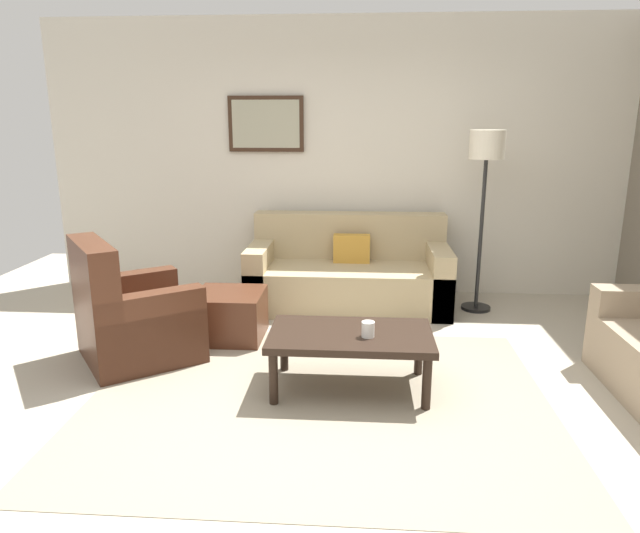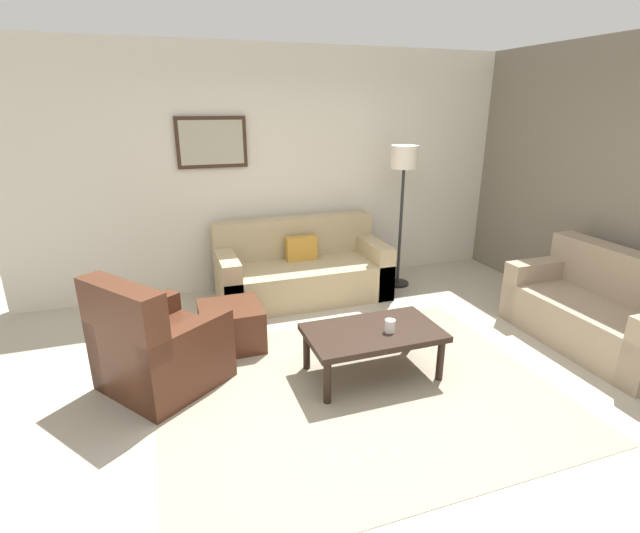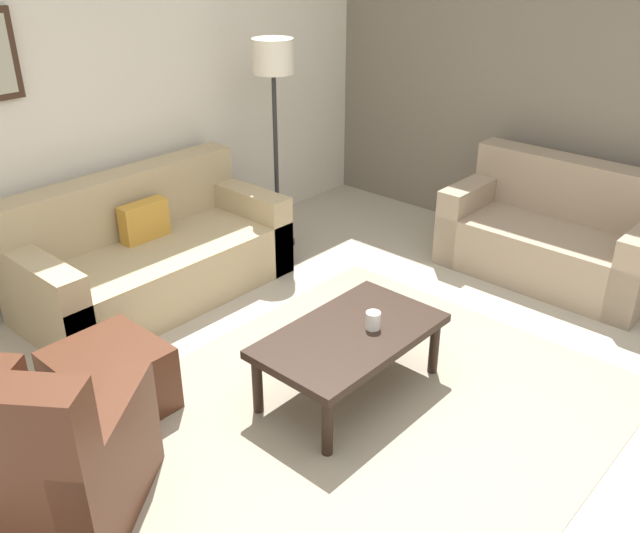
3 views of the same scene
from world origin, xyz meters
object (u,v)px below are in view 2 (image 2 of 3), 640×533
armchair_leather (155,353)px  lamp_standing (404,172)px  cup (390,326)px  couch_loveseat (603,314)px  ottoman (231,326)px  framed_artwork (212,142)px  couch_main (300,270)px  coffee_table (373,336)px

armchair_leather → lamp_standing: bearing=25.9°
cup → lamp_standing: 2.35m
couch_loveseat → ottoman: size_ratio=2.84×
ottoman → framed_artwork: framed_artwork is taller
couch_loveseat → couch_main: bearing=137.9°
couch_loveseat → lamp_standing: 2.52m
couch_loveseat → cup: (-2.16, 0.13, 0.16)m
ottoman → cup: cup is taller
couch_loveseat → lamp_standing: (-1.08, 1.99, 1.11)m
couch_main → ottoman: bearing=-133.8°
armchair_leather → framed_artwork: 2.54m
couch_main → lamp_standing: 1.68m
lamp_standing → cup: bearing=-120.1°
ottoman → cup: (1.15, -0.95, 0.26)m
couch_main → armchair_leather: armchair_leather is taller
couch_main → armchair_leather: bearing=-137.4°
ottoman → cup: bearing=-39.7°
ottoman → framed_artwork: bearing=85.8°
lamp_standing → couch_main: bearing=175.2°
couch_loveseat → framed_artwork: size_ratio=2.07×
cup → lamp_standing: lamp_standing is taller
couch_main → cup: couch_main is taller
ottoman → coffee_table: bearing=-40.5°
armchair_leather → framed_artwork: bearing=68.3°
ottoman → framed_artwork: 2.13m
coffee_table → ottoman: bearing=139.5°
couch_main → framed_artwork: framed_artwork is taller
coffee_table → couch_loveseat: bearing=-5.1°
couch_loveseat → lamp_standing: bearing=118.3°
couch_main → ottoman: size_ratio=3.45×
armchair_leather → coffee_table: (1.70, -0.39, 0.05)m
framed_artwork → coffee_table: bearing=-68.3°
lamp_standing → framed_artwork: 2.21m
couch_loveseat → armchair_leather: 4.01m
couch_loveseat → ottoman: couch_loveseat is taller
coffee_table → framed_artwork: (-0.93, 2.32, 1.40)m
couch_main → ottoman: 1.41m
lamp_standing → ottoman: bearing=-157.7°
armchair_leather → coffee_table: bearing=-12.9°
ottoman → lamp_standing: 2.69m
couch_loveseat → framed_artwork: 4.33m
coffee_table → cup: cup is taller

